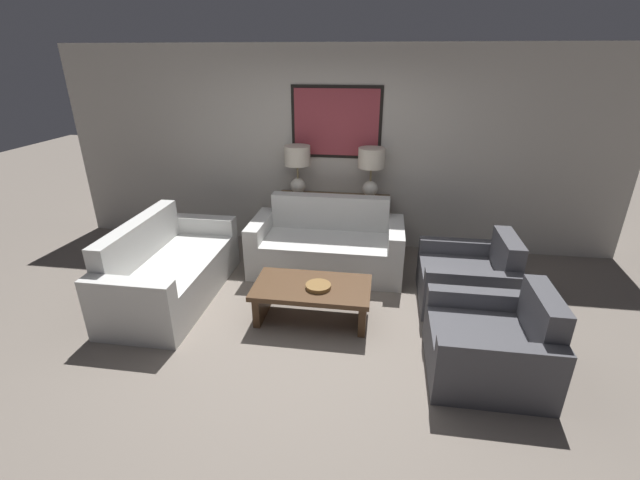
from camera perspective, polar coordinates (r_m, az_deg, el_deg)
The scene contains 11 objects.
ground_plane at distance 4.27m, azimuth -1.67°, elevation -12.43°, with size 20.00×20.00×0.00m, color slate.
back_wall at distance 5.87m, azimuth 2.19°, elevation 11.90°, with size 7.50×0.12×2.65m.
console_table at distance 5.88m, azimuth 1.76°, elevation 2.28°, with size 1.50×0.38×0.77m.
table_lamp_left at distance 5.71m, azimuth -3.03°, elevation 10.22°, with size 0.34×0.34×0.66m.
table_lamp_right at distance 5.60m, azimuth 6.84°, elevation 9.83°, with size 0.34×0.34×0.66m.
couch_by_back_wall at distance 5.33m, azimuth 0.93°, elevation -0.94°, with size 1.85×0.87×0.88m.
couch_by_side at distance 5.02m, azimuth -19.43°, elevation -4.00°, with size 0.87×1.85×0.88m.
coffee_table at distance 4.34m, azimuth -1.06°, elevation -7.23°, with size 1.17×0.65×0.39m.
decorative_bowl at distance 4.24m, azimuth -0.23°, elevation -6.18°, with size 0.25×0.25×0.04m.
armchair_near_back_wall at distance 4.91m, azimuth 19.18°, elevation -5.05°, with size 0.95×0.94×0.79m.
armchair_near_camera at distance 3.95m, azimuth 21.89°, elevation -12.92°, with size 0.95×0.94×0.79m.
Camera 1 is at (0.63, -3.41, 2.50)m, focal length 24.00 mm.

